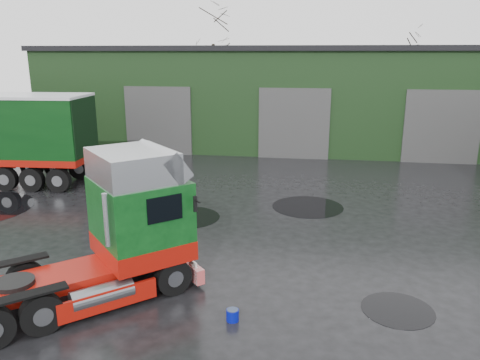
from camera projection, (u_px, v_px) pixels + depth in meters
name	position (u px, v px, depth m)	size (l,w,h in m)	color
ground	(205.00, 256.00, 14.05)	(100.00, 100.00, 0.00)	black
warehouse	(298.00, 94.00, 31.99)	(32.40, 12.40, 6.30)	black
hero_tractor	(75.00, 231.00, 11.07)	(2.50, 5.89, 3.66)	#0C4415
wash_bucket	(233.00, 315.00, 10.66)	(0.29, 0.29, 0.27)	#060E93
tree_back_a	(214.00, 66.00, 42.28)	(4.40, 4.40, 9.50)	black
tree_back_b	(396.00, 78.00, 40.19)	(4.40, 4.40, 7.50)	black
puddle_1	(308.00, 207.00, 18.56)	(2.82, 2.82, 0.01)	black
puddle_3	(398.00, 310.00, 11.13)	(1.71, 1.71, 0.01)	black
puddle_4	(186.00, 217.00, 17.38)	(2.48, 2.48, 0.01)	black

